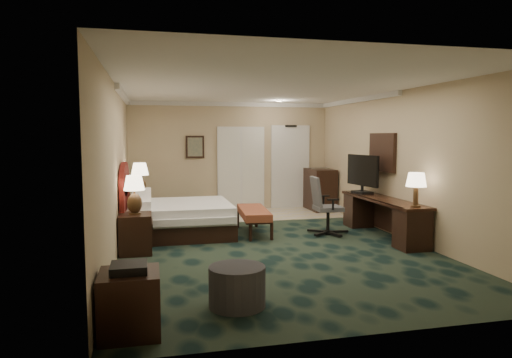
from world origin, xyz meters
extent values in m
cube|color=black|center=(0.00, 0.00, 0.00)|extent=(5.00, 7.50, 0.00)
cube|color=white|center=(0.00, 0.00, 2.70)|extent=(5.00, 7.50, 0.00)
cube|color=tan|center=(0.00, 3.75, 1.35)|extent=(5.00, 0.00, 2.70)
cube|color=tan|center=(0.00, -3.75, 1.35)|extent=(5.00, 0.00, 2.70)
cube|color=tan|center=(-2.50, 0.00, 1.35)|extent=(0.00, 7.50, 2.70)
cube|color=tan|center=(2.50, 0.00, 1.35)|extent=(0.00, 7.50, 2.70)
cube|color=beige|center=(0.90, 2.90, 0.01)|extent=(3.20, 1.70, 0.01)
cube|color=silver|center=(1.55, 3.72, 1.05)|extent=(1.02, 0.06, 2.18)
cube|color=silver|center=(0.25, 3.71, 1.05)|extent=(1.20, 0.06, 2.10)
cube|color=#4D5C56|center=(-0.90, 3.71, 1.60)|extent=(0.45, 0.06, 0.55)
cube|color=white|center=(2.46, 0.60, 1.55)|extent=(0.05, 0.95, 0.75)
cube|color=silver|center=(-1.45, 1.11, 0.30)|extent=(1.91, 1.77, 0.60)
cube|color=black|center=(-2.23, -0.13, 0.32)|extent=(0.51, 0.58, 0.63)
cube|color=black|center=(-2.23, 2.35, 0.31)|extent=(0.50, 0.57, 0.62)
cube|color=maroon|center=(-0.07, 0.87, 0.24)|extent=(0.60, 1.45, 0.48)
cylinder|color=#313234|center=(-1.07, -2.75, 0.22)|extent=(0.78, 0.78, 0.45)
cube|color=black|center=(-2.19, -3.22, 0.30)|extent=(0.56, 0.56, 0.60)
cube|color=black|center=(2.21, 0.07, 0.36)|extent=(0.54, 2.49, 0.72)
cube|color=black|center=(2.16, 0.82, 1.11)|extent=(0.22, 1.00, 0.78)
cube|color=black|center=(2.18, 3.20, 0.52)|extent=(0.55, 0.99, 1.04)
camera|label=1|loc=(-1.97, -7.54, 1.88)|focal=32.00mm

